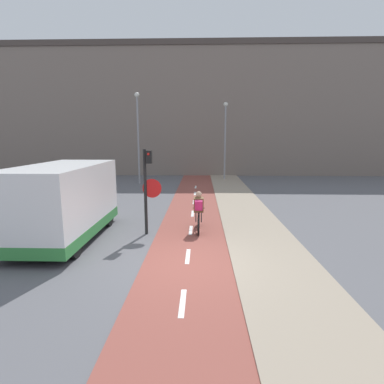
{
  "coord_description": "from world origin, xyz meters",
  "views": [
    {
      "loc": [
        0.37,
        -7.73,
        3.41
      ],
      "look_at": [
        0.0,
        4.51,
        1.2
      ],
      "focal_mm": 28.0,
      "sensor_mm": 36.0,
      "label": 1
    }
  ],
  "objects": [
    {
      "name": "street_lamp_sidewalk",
      "position": [
        2.33,
        17.23,
        3.87
      ],
      "size": [
        0.36,
        0.36,
        6.26
      ],
      "color": "gray",
      "rests_on": "ground_plane"
    },
    {
      "name": "traffic_light_pole",
      "position": [
        -1.5,
        2.59,
        1.89
      ],
      "size": [
        0.67,
        0.25,
        3.04
      ],
      "color": "black",
      "rests_on": "ground_plane"
    },
    {
      "name": "building_row_background",
      "position": [
        0.0,
        22.17,
        5.9
      ],
      "size": [
        60.0,
        5.2,
        11.79
      ],
      "color": "slate",
      "rests_on": "ground_plane"
    },
    {
      "name": "sidewalk_strip",
      "position": [
        2.42,
        0.0,
        0.03
      ],
      "size": [
        2.4,
        60.0,
        0.05
      ],
      "color": "gray",
      "rests_on": "ground_plane"
    },
    {
      "name": "ground_plane",
      "position": [
        0.0,
        0.0,
        0.0
      ],
      "size": [
        120.0,
        120.0,
        0.0
      ],
      "primitive_type": "plane",
      "color": "#5B5B60"
    },
    {
      "name": "cyclist_near",
      "position": [
        0.29,
        2.95,
        0.72
      ],
      "size": [
        0.46,
        1.68,
        1.5
      ],
      "color": "black",
      "rests_on": "ground_plane"
    },
    {
      "name": "van",
      "position": [
        -4.24,
        1.96,
        1.25
      ],
      "size": [
        2.2,
        4.91,
        2.54
      ],
      "color": "white",
      "rests_on": "ground_plane"
    },
    {
      "name": "bike_lane",
      "position": [
        0.0,
        0.01,
        0.01
      ],
      "size": [
        2.45,
        60.0,
        0.02
      ],
      "color": "brown",
      "rests_on": "ground_plane"
    },
    {
      "name": "street_lamp_far",
      "position": [
        -4.32,
        14.74,
        4.09
      ],
      "size": [
        0.36,
        0.36,
        6.68
      ],
      "color": "gray",
      "rests_on": "ground_plane"
    }
  ]
}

